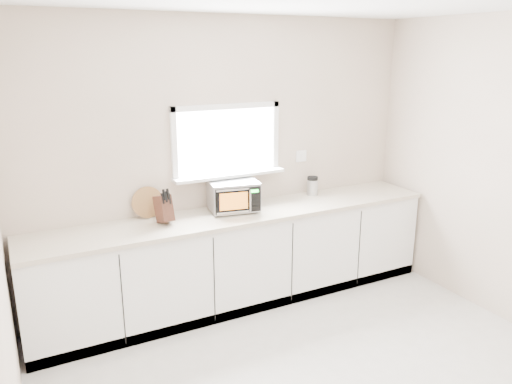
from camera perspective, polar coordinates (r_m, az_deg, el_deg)
back_wall at (r=4.83m, az=-3.41°, el=3.70°), size 4.00×0.17×2.70m
cabinets at (r=4.85m, az=-1.79°, el=-7.68°), size 3.92×0.60×0.88m
countertop at (r=4.68m, az=-1.79°, el=-2.55°), size 3.92×0.64×0.04m
microwave at (r=4.68m, az=-2.58°, el=-0.38°), size 0.49×0.43×0.29m
knife_block at (r=4.41m, az=-10.48°, el=-1.82°), size 0.14×0.24×0.32m
cutting_board at (r=4.59m, az=-12.28°, el=-1.15°), size 0.29×0.07×0.29m
coffee_grinder at (r=5.24m, az=6.46°, el=0.73°), size 0.14×0.14×0.20m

